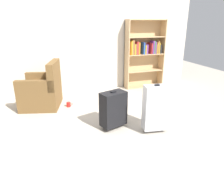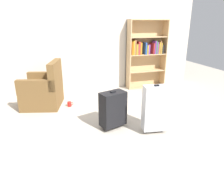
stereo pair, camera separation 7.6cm
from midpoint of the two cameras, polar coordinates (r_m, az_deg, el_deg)
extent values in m
plane|color=#B2A899|center=(3.37, -0.17, -9.92)|extent=(9.70, 9.70, 0.00)
cube|color=beige|center=(4.84, -7.12, 14.81)|extent=(5.55, 0.10, 2.60)
cube|color=tan|center=(4.96, 5.12, 9.51)|extent=(0.02, 0.29, 1.66)
cube|color=tan|center=(5.40, 14.75, 9.71)|extent=(0.02, 0.29, 1.66)
cube|color=tan|center=(5.28, 9.47, 9.88)|extent=(0.98, 0.02, 1.66)
cube|color=tan|center=(5.35, 9.64, 0.94)|extent=(0.94, 0.27, 0.02)
cube|color=tan|center=(5.24, 9.89, 5.27)|extent=(0.94, 0.27, 0.02)
cube|color=tan|center=(5.16, 10.14, 9.76)|extent=(0.94, 0.27, 0.02)
cube|color=tan|center=(5.12, 10.41, 14.35)|extent=(0.94, 0.27, 0.02)
cube|color=tan|center=(5.10, 10.68, 18.78)|extent=(0.94, 0.27, 0.02)
cube|color=orange|center=(4.94, 5.81, 11.50)|extent=(0.02, 0.23, 0.31)
cube|color=gold|center=(4.93, 6.27, 11.59)|extent=(0.03, 0.19, 0.33)
cube|color=brown|center=(4.97, 6.57, 11.73)|extent=(0.04, 0.23, 0.35)
cube|color=gold|center=(4.97, 7.12, 11.13)|extent=(0.03, 0.18, 0.25)
cube|color=brown|center=(5.00, 7.33, 11.23)|extent=(0.02, 0.23, 0.26)
cube|color=#B22D2D|center=(4.99, 7.88, 11.45)|extent=(0.04, 0.17, 0.30)
cube|color=orange|center=(5.00, 8.34, 11.34)|extent=(0.04, 0.16, 0.29)
cube|color=#264C99|center=(5.07, 9.63, 11.36)|extent=(0.03, 0.19, 0.28)
cube|color=gold|center=(5.10, 10.01, 11.01)|extent=(0.03, 0.21, 0.22)
cube|color=#66337F|center=(5.12, 10.42, 11.09)|extent=(0.04, 0.21, 0.23)
cube|color=#B22D2D|center=(5.19, 11.61, 11.28)|extent=(0.02, 0.24, 0.26)
cube|color=#66337F|center=(5.18, 12.21, 11.52)|extent=(0.04, 0.18, 0.31)
cube|color=#2D7238|center=(5.22, 12.44, 11.56)|extent=(0.02, 0.22, 0.31)
cube|color=#66337F|center=(5.24, 12.64, 11.46)|extent=(0.02, 0.24, 0.29)
cube|color=brown|center=(5.24, 12.97, 11.14)|extent=(0.02, 0.20, 0.24)
cube|color=gold|center=(5.27, 13.15, 11.38)|extent=(0.02, 0.24, 0.28)
cube|color=brown|center=(5.25, 13.64, 11.49)|extent=(0.03, 0.17, 0.31)
cube|color=gold|center=(5.27, 13.86, 11.25)|extent=(0.02, 0.17, 0.27)
cube|color=black|center=(5.29, 14.18, 10.97)|extent=(0.04, 0.17, 0.21)
cube|color=brown|center=(4.25, -18.50, -1.78)|extent=(0.86, 0.86, 0.40)
cube|color=#91724F|center=(4.17, -18.84, 1.32)|extent=(0.69, 0.63, 0.08)
cube|color=brown|center=(4.05, -15.20, 4.24)|extent=(0.30, 0.71, 0.50)
cube|color=brown|center=(4.43, -17.90, 3.34)|extent=(0.70, 0.28, 0.22)
cube|color=brown|center=(3.88, -20.12, 0.98)|extent=(0.70, 0.28, 0.22)
cylinder|color=red|center=(4.12, -11.39, -4.05)|extent=(0.08, 0.08, 0.10)
torus|color=red|center=(4.12, -10.68, -3.91)|extent=(0.06, 0.01, 0.06)
cube|color=black|center=(3.16, 0.95, -5.47)|extent=(0.44, 0.33, 0.54)
cube|color=black|center=(3.05, 0.97, -0.63)|extent=(0.09, 0.07, 0.02)
cylinder|color=black|center=(3.22, -1.09, -10.87)|extent=(0.06, 0.06, 0.05)
cylinder|color=black|center=(3.36, 2.84, -9.54)|extent=(0.06, 0.06, 0.05)
cube|color=#B7BABF|center=(3.08, 12.72, -5.13)|extent=(0.38, 0.24, 0.69)
cube|color=black|center=(2.96, 13.20, 1.14)|extent=(0.07, 0.05, 0.02)
cylinder|color=black|center=(3.20, 10.11, -11.35)|extent=(0.06, 0.06, 0.05)
cylinder|color=black|center=(3.29, 14.33, -10.83)|extent=(0.06, 0.06, 0.05)
camera|label=1|loc=(0.04, -89.35, 0.22)|focal=32.46mm
camera|label=2|loc=(0.04, 90.65, -0.22)|focal=32.46mm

